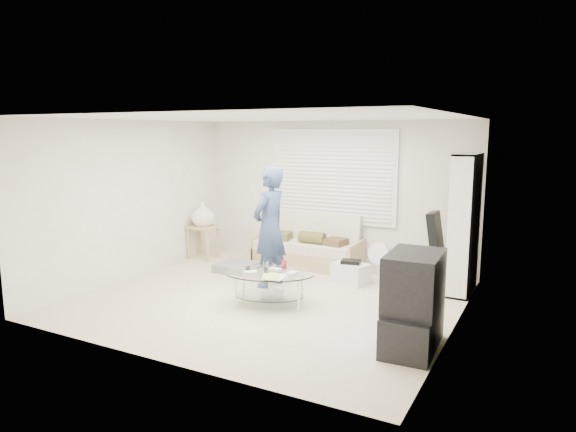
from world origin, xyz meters
The scene contains 13 objects.
ground centered at (0.00, 0.00, 0.00)m, with size 5.00×5.00×0.00m, color beige.
room_shell centered at (0.00, 0.48, 1.63)m, with size 5.02×4.52×2.51m.
window_blinds centered at (0.00, 2.20, 1.55)m, with size 2.32×0.08×1.62m.
futon_sofa centered at (-0.29, 1.87, 0.30)m, with size 1.87×0.76×0.92m.
grey_floor_pillow centered at (-1.21, 1.00, 0.07)m, with size 0.59×0.59×0.13m, color slate.
side_table centered at (-2.22, 1.45, 0.79)m, with size 0.53×0.43×1.06m.
bookshelf centered at (2.32, 1.58, 1.01)m, with size 0.32×0.85×2.02m.
guitar_case centered at (1.94, 1.64, 0.50)m, with size 0.40×0.42×1.12m.
floor_fan centered at (1.05, 1.69, 0.34)m, with size 0.35×0.24×0.59m.
storage_bin centered at (0.74, 1.24, 0.16)m, with size 0.59×0.48×0.36m.
tv_unit centered at (2.20, -0.72, 0.51)m, with size 0.57×0.99×1.06m.
coffee_table centered at (0.15, -0.22, 0.36)m, with size 1.39×1.13×0.57m.
standing_person centered at (-0.30, 0.55, 0.91)m, with size 0.66×0.43×1.81m, color navy.
Camera 1 is at (3.47, -5.99, 2.31)m, focal length 32.00 mm.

